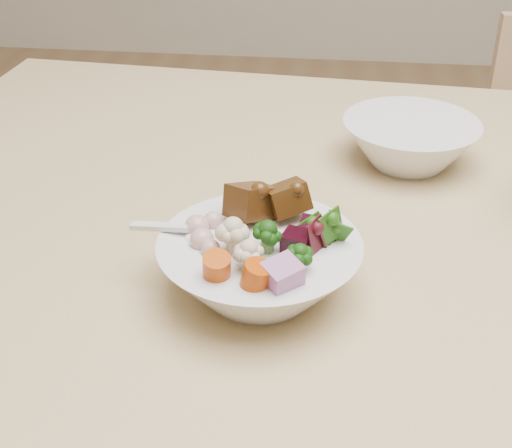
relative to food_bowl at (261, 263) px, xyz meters
name	(u,v)px	position (x,y,z in m)	size (l,w,h in m)	color
food_bowl	(261,263)	(0.00, 0.00, 0.00)	(0.19, 0.19, 0.10)	silver
soup_spoon	(189,235)	(-0.07, 0.00, 0.02)	(0.09, 0.04, 0.02)	silver
side_bowl	(410,143)	(0.15, 0.29, 0.00)	(0.17, 0.17, 0.06)	silver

